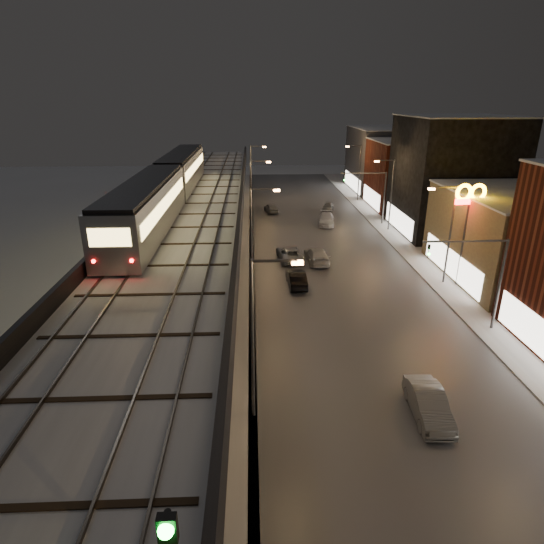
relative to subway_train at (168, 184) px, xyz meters
name	(u,v)px	position (x,y,z in m)	size (l,w,h in m)	color
road_surface	(334,269)	(16.00, -1.06, -8.45)	(17.00, 120.00, 0.06)	#46474D
sidewalk_right	(432,267)	(26.00, -1.06, -8.41)	(4.00, 120.00, 0.14)	#9FA1A8
under_viaduct_pavement	(198,271)	(2.50, -1.06, -8.45)	(11.00, 120.00, 0.06)	#9FA1A8
elevated_viaduct	(191,225)	(2.50, -4.21, -2.86)	(9.00, 100.00, 6.30)	black
viaduct_trackbed	(190,216)	(2.49, -4.09, -2.09)	(8.40, 100.00, 0.32)	#B2B7C1
viaduct_parapet_streetside	(240,210)	(6.85, -4.06, -1.63)	(0.30, 100.00, 1.10)	black
viaduct_parapet_far	(140,211)	(-1.85, -4.06, -1.63)	(0.30, 100.00, 1.10)	black
building_c	(519,237)	(32.49, -4.06, -4.40)	(12.20, 15.20, 8.16)	brown
building_d	(452,176)	(32.49, 11.94, -1.40)	(12.20, 13.20, 14.16)	black
building_e	(412,175)	(32.49, 25.94, -3.40)	(12.20, 12.20, 10.16)	#4D1C11
building_f	(387,160)	(32.49, 39.94, -2.90)	(12.20, 16.20, 11.16)	#353439
streetlight_left_1	(258,330)	(8.07, -23.06, -3.25)	(2.57, 0.28, 9.00)	#38383A
streetlight_left_2	(254,231)	(8.07, -5.06, -3.25)	(2.57, 0.28, 9.00)	#38383A
streetlight_right_2	(448,229)	(25.23, -5.06, -3.25)	(2.56, 0.28, 9.00)	#38383A
streetlight_left_3	(253,191)	(8.07, 12.94, -3.25)	(2.57, 0.28, 9.00)	#38383A
streetlight_right_3	(390,190)	(25.23, 12.94, -3.25)	(2.56, 0.28, 9.00)	#38383A
streetlight_left_4	(252,170)	(8.07, 30.94, -3.25)	(2.57, 0.28, 9.00)	#38383A
streetlight_right_4	(358,169)	(25.23, 30.94, -3.25)	(2.56, 0.28, 9.00)	#38383A
traffic_light_rig_a	(486,273)	(24.34, -14.06, -3.98)	(6.10, 0.34, 7.00)	#38383A
traffic_light_rig_b	(376,191)	(24.34, 15.94, -3.98)	(6.10, 0.34, 7.00)	#38383A
subway_train	(168,184)	(0.00, 0.00, 0.00)	(3.13, 37.78, 3.75)	gray
car_near_white	(296,279)	(11.81, -5.21, -7.76)	(1.53, 4.39, 1.45)	black
car_mid_silver	(290,254)	(11.78, 1.84, -7.78)	(2.31, 5.02, 1.39)	gray
car_mid_dark	(317,256)	(14.55, 1.06, -7.73)	(2.10, 5.17, 1.50)	#A5A7AA
car_far_white	(271,208)	(10.74, 23.38, -7.82)	(1.56, 3.89, 1.32)	gray
car_onc_silver	(428,405)	(17.13, -23.57, -7.71)	(1.63, 4.66, 1.54)	#545659
car_onc_white	(326,220)	(17.89, 15.97, -7.75)	(2.06, 5.07, 1.47)	silver
car_onc_red	(328,207)	(19.37, 23.67, -7.84)	(1.51, 3.75, 1.28)	#5B5D63
sign_mcdonalds	(469,205)	(26.50, -5.69, -0.98)	(2.78, 0.54, 9.34)	#38383A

